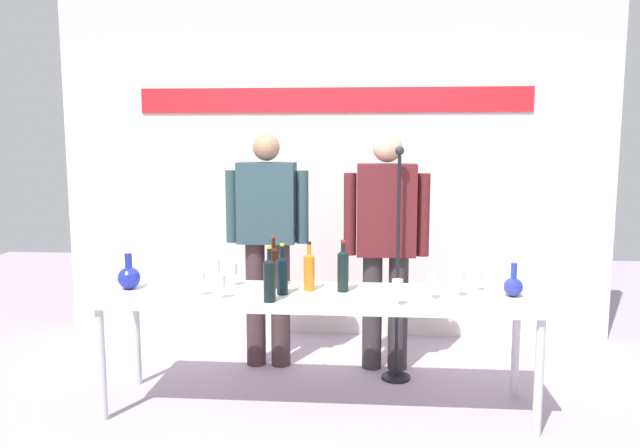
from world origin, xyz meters
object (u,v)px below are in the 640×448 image
Objects in this scene: display_table at (318,302)px; wine_bottle_4 at (274,266)px; decanter_blue_right at (513,286)px; wine_glass_left_1 at (231,270)px; decanter_blue_left at (129,277)px; presenter_right at (386,236)px; wine_bottle_2 at (309,270)px; wine_glass_left_0 at (220,282)px; wine_bottle_0 at (282,274)px; wine_bottle_3 at (270,278)px; wine_glass_right_0 at (477,277)px; wine_glass_right_1 at (458,276)px; wine_glass_left_3 at (215,267)px; wine_glass_right_3 at (432,283)px; wine_bottle_1 at (343,269)px; wine_glass_left_2 at (200,279)px; presenter_left at (267,235)px; wine_glass_right_2 at (397,287)px; microphone_stand at (397,303)px.

wine_bottle_4 is (-0.29, 0.14, 0.19)m from display_table.
wine_bottle_4 is at bearing 175.69° from decanter_blue_right.
wine_glass_left_1 is (-0.28, 0.02, -0.03)m from wine_bottle_4.
presenter_right is at bearing 22.94° from decanter_blue_left.
decanter_blue_right is 1.22m from wine_bottle_2.
wine_bottle_0 is at bearing 21.35° from wine_glass_left_0.
wine_bottle_3 is at bearing -124.71° from wine_bottle_2.
wine_bottle_3 is (0.92, -0.23, 0.06)m from decanter_blue_left.
presenter_right is (1.61, 0.68, 0.17)m from decanter_blue_left.
wine_glass_left_1 is at bearing 175.56° from decanter_blue_right.
wine_glass_right_1 is (-0.14, -0.15, 0.03)m from wine_glass_right_0.
decanter_blue_left reaches higher than wine_glass_left_1.
wine_bottle_4 is at bearing 166.02° from wine_bottle_2.
wine_glass_left_0 is 0.97× the size of wine_glass_left_1.
decanter_blue_right is 1.26× the size of wine_glass_left_3.
wine_bottle_4 is 0.39m from wine_glass_left_3.
wine_glass_left_0 is at bearing -138.39° from presenter_right.
wine_bottle_2 is at bearing 167.78° from wine_glass_right_3.
wine_bottle_1 is 2.24× the size of wine_glass_left_2.
wine_bottle_3 is 0.35m from wine_bottle_4.
wine_glass_left_1 is at bearing 12.25° from decanter_blue_left.
presenter_left is 13.09× the size of wine_glass_right_0.
wine_glass_right_0 is (1.26, 0.00, -0.05)m from wine_bottle_4.
decanter_blue_left is 1.49× the size of wine_glass_right_2.
wine_bottle_2 is 0.62m from wine_glass_right_2.
wine_glass_right_1 reaches higher than wine_glass_left_1.
wine_glass_left_1 is at bearing 172.72° from wine_bottle_1.
wine_glass_right_1 is (2.02, -0.04, 0.05)m from decanter_blue_left.
wine_glass_left_3 is at bearing 108.26° from wine_glass_left_0.
wine_glass_right_2 reaches higher than display_table.
wine_glass_right_1 is at bearing -7.43° from wine_bottle_4.
wine_bottle_3 is 0.48m from wine_glass_left_1.
decanter_blue_right reaches higher than display_table.
presenter_left is 0.58m from wine_glass_left_1.
wine_bottle_1 reaches higher than wine_bottle_0.
wine_glass_right_0 is (1.53, 0.31, -0.01)m from wine_glass_left_0.
presenter_right is at bearing 107.42° from wine_glass_right_3.
display_table is at bearing 16.54° from wine_glass_left_0.
display_table is 1.63× the size of microphone_stand.
wine_bottle_0 reaches higher than wine_glass_right_0.
wine_bottle_0 is 1.94× the size of wine_glass_left_3.
decanter_blue_right is 1.02m from wine_bottle_1.
decanter_blue_right is 1.45× the size of wine_glass_right_3.
presenter_left reaches higher than wine_glass_left_1.
wine_glass_right_1 is (1.40, -0.17, 0.02)m from wine_glass_left_1.
decanter_blue_right is at bearing 6.45° from wine_glass_right_1.
wine_bottle_3 is at bearing -43.40° from wine_glass_left_3.
wine_glass_left_2 reaches higher than wine_glass_right_0.
decanter_blue_right is 1.44× the size of wine_glass_left_0.
wine_glass_left_2 is 1.69m from wine_glass_right_0.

